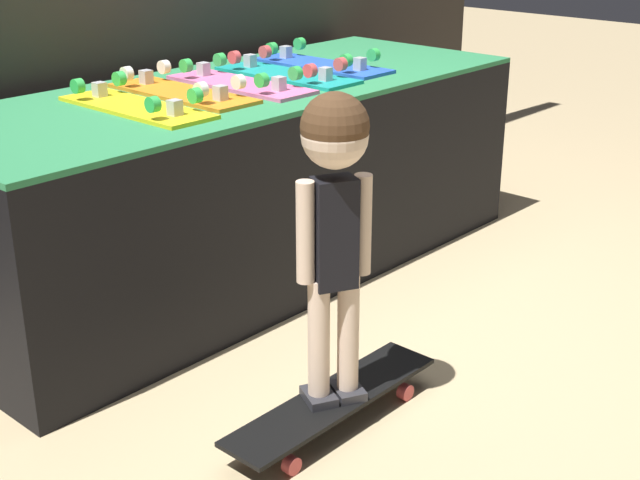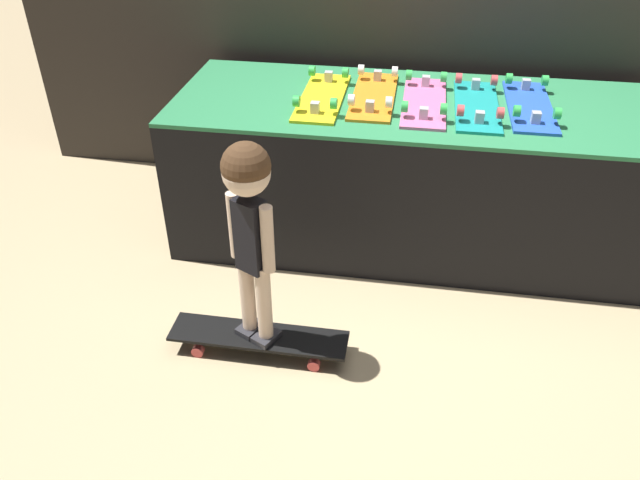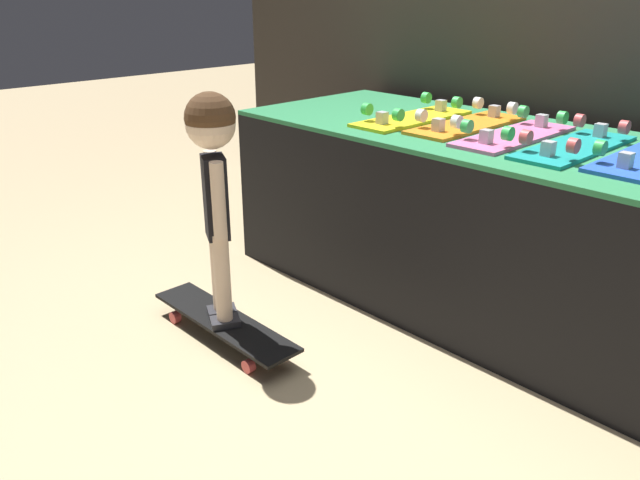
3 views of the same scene
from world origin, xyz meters
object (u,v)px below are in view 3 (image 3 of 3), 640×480
skateboard_pink_on_rack (515,134)px  skateboard_teal_on_rack (575,145)px  skateboard_yellow_on_rack (413,116)px  skateboard_orange_on_rack (467,123)px  skateboard_on_floor (224,323)px  child (213,167)px

skateboard_pink_on_rack → skateboard_teal_on_rack: 0.25m
skateboard_yellow_on_rack → skateboard_teal_on_rack: bearing=0.9°
skateboard_orange_on_rack → skateboard_teal_on_rack: 0.50m
skateboard_orange_on_rack → skateboard_teal_on_rack: (0.50, -0.05, 0.00)m
skateboard_yellow_on_rack → skateboard_teal_on_rack: same height
skateboard_yellow_on_rack → skateboard_pink_on_rack: same height
skateboard_yellow_on_rack → skateboard_teal_on_rack: 0.75m
skateboard_on_floor → child: size_ratio=0.85×
child → skateboard_yellow_on_rack: bearing=110.5°
skateboard_teal_on_rack → child: size_ratio=0.71×
skateboard_pink_on_rack → child: child is taller
skateboard_teal_on_rack → child: child is taller
skateboard_yellow_on_rack → skateboard_orange_on_rack: 0.26m
skateboard_yellow_on_rack → skateboard_pink_on_rack: bearing=1.9°
skateboard_teal_on_rack → skateboard_on_floor: bearing=-130.3°
skateboard_orange_on_rack → child: bearing=-108.9°
skateboard_orange_on_rack → child: 1.13m
skateboard_orange_on_rack → skateboard_on_floor: size_ratio=0.83×
skateboard_pink_on_rack → skateboard_teal_on_rack: (0.25, -0.00, 0.00)m
skateboard_yellow_on_rack → skateboard_orange_on_rack: (0.25, 0.06, 0.00)m
skateboard_orange_on_rack → skateboard_teal_on_rack: size_ratio=1.00×
child → skateboard_orange_on_rack: bearing=98.1°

